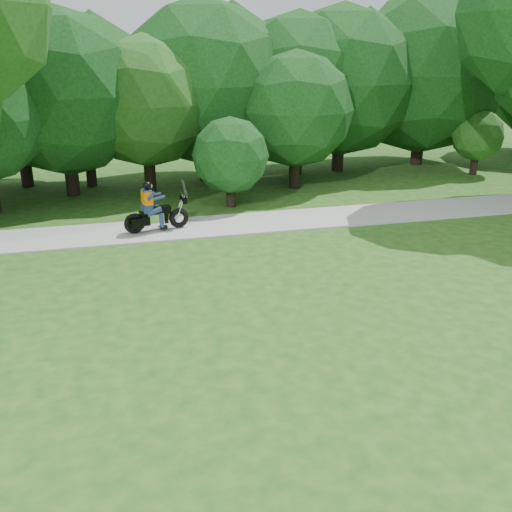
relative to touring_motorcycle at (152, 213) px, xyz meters
name	(u,v)px	position (x,y,z in m)	size (l,w,h in m)	color
ground	(405,336)	(4.11, -7.86, -0.61)	(100.00, 100.00, 0.00)	#1E4E16
walkway	(282,221)	(4.11, 0.14, -0.58)	(60.00, 2.20, 0.06)	#ABABA5
tree_line	(235,88)	(4.17, 7.00, 3.10)	(39.34, 11.40, 7.78)	black
touring_motorcycle	(152,213)	(0.00, 0.00, 0.00)	(2.00, 0.85, 1.53)	black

